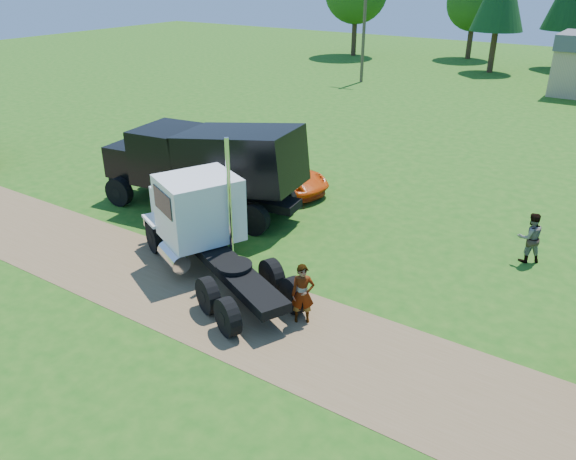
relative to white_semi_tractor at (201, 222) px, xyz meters
The scene contains 7 objects.
ground 4.01m from the white_semi_tractor, 27.38° to the right, with size 140.00×140.00×0.00m, color #1C5612.
dirt_track 4.01m from the white_semi_tractor, 27.38° to the right, with size 120.00×4.20×0.01m, color brown.
white_semi_tractor is the anchor object (origin of this frame).
black_dump_truck 4.76m from the white_semi_tractor, 128.52° to the left, with size 9.20×3.85×3.91m.
orange_pickup 7.72m from the white_semi_tractor, 104.60° to the left, with size 2.37×5.14×1.43m, color #ED520B.
spectator_a 4.91m from the white_semi_tractor, 12.24° to the right, with size 0.68×0.44×1.85m, color #999999.
spectator_b 11.40m from the white_semi_tractor, 34.76° to the left, with size 0.89×0.69×1.83m, color #999999.
Camera 1 is at (8.77, -11.05, 9.50)m, focal length 35.00 mm.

